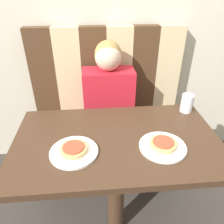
{
  "coord_description": "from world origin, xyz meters",
  "views": [
    {
      "loc": [
        -0.1,
        -0.88,
        1.47
      ],
      "look_at": [
        0.0,
        0.28,
        0.76
      ],
      "focal_mm": 35.0,
      "sensor_mm": 36.0,
      "label": 1
    }
  ],
  "objects": [
    {
      "name": "plate_left",
      "position": [
        -0.21,
        -0.09,
        0.77
      ],
      "size": [
        0.23,
        0.23,
        0.01
      ],
      "color": "white",
      "rests_on": "dining_table"
    },
    {
      "name": "booth_seat",
      "position": [
        0.0,
        0.57,
        0.23
      ],
      "size": [
        1.17,
        0.45,
        0.47
      ],
      "color": "#382319",
      "rests_on": "ground_plane"
    },
    {
      "name": "drinking_cup",
      "position": [
        0.45,
        0.23,
        0.82
      ],
      "size": [
        0.07,
        0.07,
        0.11
      ],
      "color": "silver",
      "rests_on": "dining_table"
    },
    {
      "name": "wall_back",
      "position": [
        0.0,
        0.85,
        1.3
      ],
      "size": [
        7.0,
        0.05,
        2.6
      ],
      "color": "beige",
      "rests_on": "ground_plane"
    },
    {
      "name": "pizza_right",
      "position": [
        0.21,
        -0.09,
        0.79
      ],
      "size": [
        0.13,
        0.13,
        0.03
      ],
      "color": "tan",
      "rests_on": "plate_right"
    },
    {
      "name": "person",
      "position": [
        0.0,
        0.57,
        0.79
      ],
      "size": [
        0.37,
        0.21,
        0.66
      ],
      "color": "red",
      "rests_on": "booth_seat"
    },
    {
      "name": "plate_right",
      "position": [
        0.21,
        -0.09,
        0.77
      ],
      "size": [
        0.23,
        0.23,
        0.01
      ],
      "color": "white",
      "rests_on": "dining_table"
    },
    {
      "name": "dining_table",
      "position": [
        0.0,
        0.0,
        0.66
      ],
      "size": [
        1.05,
        0.63,
        0.77
      ],
      "color": "#422B1C",
      "rests_on": "ground_plane"
    },
    {
      "name": "booth_backrest",
      "position": [
        -0.0,
        0.75,
        0.83
      ],
      "size": [
        1.17,
        0.08,
        0.72
      ],
      "color": "#4C331E",
      "rests_on": "booth_seat"
    },
    {
      "name": "pizza_left",
      "position": [
        -0.21,
        -0.09,
        0.79
      ],
      "size": [
        0.13,
        0.13,
        0.03
      ],
      "color": "tan",
      "rests_on": "plate_left"
    }
  ]
}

